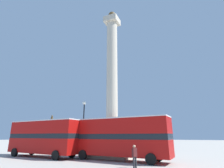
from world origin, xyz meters
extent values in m
plane|color=#ADA89E|center=(0.00, 0.00, 0.00)|extent=(200.00, 200.00, 0.00)
cube|color=#BCB29E|center=(0.00, 0.00, 0.55)|extent=(5.40, 5.40, 1.10)
cube|color=#BCB29E|center=(0.00, 0.00, 1.65)|extent=(3.89, 3.89, 1.10)
cube|color=#BCB29E|center=(0.00, 0.00, 2.75)|extent=(2.38, 2.38, 1.10)
cylinder|color=#BCB29E|center=(0.00, 0.00, 11.14)|extent=(1.53, 1.53, 15.69)
cube|color=#BCB29E|center=(0.00, 0.00, 19.43)|extent=(2.06, 2.06, 0.90)
sphere|color=brown|center=(0.00, 0.00, 20.46)|extent=(1.16, 1.16, 1.16)
cube|color=#A80F0C|center=(2.07, -2.81, 1.32)|extent=(10.99, 3.36, 1.63)
cube|color=black|center=(2.07, -2.81, 2.41)|extent=(10.98, 3.31, 0.55)
cube|color=#A80F0C|center=(2.07, -2.81, 3.46)|extent=(10.99, 3.36, 1.56)
cube|color=silver|center=(2.07, -2.81, 4.30)|extent=(10.99, 3.36, 0.12)
cylinder|color=black|center=(5.95, -1.86, 0.50)|extent=(1.02, 0.38, 1.00)
cylinder|color=black|center=(5.75, -4.36, 0.50)|extent=(1.02, 0.38, 1.00)
cylinder|color=black|center=(-1.61, -1.26, 0.50)|extent=(1.02, 0.38, 1.00)
cylinder|color=black|center=(-1.81, -3.76, 0.50)|extent=(1.02, 0.38, 1.00)
cube|color=#A80F0C|center=(-7.58, -3.78, 1.34)|extent=(10.32, 3.36, 1.68)
cube|color=black|center=(-7.58, -3.78, 2.46)|extent=(10.32, 3.31, 0.55)
cube|color=#A80F0C|center=(-7.58, -3.78, 3.47)|extent=(10.32, 3.36, 1.47)
cube|color=silver|center=(-7.58, -3.78, 4.26)|extent=(10.32, 3.36, 0.12)
cylinder|color=black|center=(-3.93, -2.83, 0.50)|extent=(1.02, 0.38, 1.00)
cylinder|color=black|center=(-4.15, -5.33, 0.50)|extent=(1.02, 0.38, 1.00)
cylinder|color=black|center=(-11.01, -2.23, 0.50)|extent=(1.02, 0.38, 1.00)
cylinder|color=black|center=(-11.22, -4.74, 0.50)|extent=(1.02, 0.38, 1.00)
cube|color=#BCB29E|center=(-12.29, 2.33, 1.37)|extent=(3.77, 2.81, 2.74)
ellipsoid|color=brown|center=(-12.29, 2.33, 4.21)|extent=(2.17, 1.04, 0.91)
cone|color=brown|center=(-11.28, 2.27, 4.62)|extent=(0.91, 0.55, 0.96)
cylinder|color=brown|center=(-12.29, 2.33, 5.11)|extent=(0.36, 0.36, 0.90)
sphere|color=brown|center=(-12.29, 2.33, 5.70)|extent=(0.28, 0.28, 0.28)
cylinder|color=brown|center=(-11.60, 2.54, 3.25)|extent=(0.20, 0.20, 1.02)
cylinder|color=brown|center=(-11.63, 2.04, 3.25)|extent=(0.20, 0.20, 1.02)
cylinder|color=brown|center=(-12.95, 2.63, 3.25)|extent=(0.20, 0.20, 1.02)
cylinder|color=brown|center=(-12.98, 2.13, 3.25)|extent=(0.20, 0.20, 1.02)
cylinder|color=black|center=(-3.37, -1.50, 0.20)|extent=(0.31, 0.31, 0.40)
cylinder|color=black|center=(-3.37, -1.50, 3.23)|extent=(0.14, 0.14, 6.47)
sphere|color=white|center=(-3.37, -1.50, 6.69)|extent=(0.45, 0.45, 0.45)
cylinder|color=#28282D|center=(4.94, -6.35, 0.43)|extent=(0.14, 0.14, 0.86)
cylinder|color=#28282D|center=(4.85, -6.58, 0.43)|extent=(0.14, 0.14, 0.86)
cube|color=#471919|center=(4.90, -6.46, 1.20)|extent=(0.34, 0.50, 0.68)
sphere|color=tan|center=(4.90, -6.46, 1.65)|extent=(0.23, 0.23, 0.23)
camera|label=1|loc=(9.43, -21.01, 2.50)|focal=28.00mm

